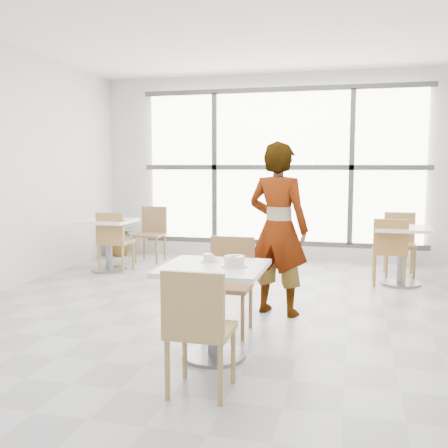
% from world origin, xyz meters
% --- Properties ---
extents(floor, '(7.00, 7.00, 0.00)m').
position_xyz_m(floor, '(0.00, 0.00, 0.00)').
color(floor, '#9E9EA5').
rests_on(floor, ground).
extents(ceiling, '(7.00, 7.00, 0.00)m').
position_xyz_m(ceiling, '(0.00, 0.00, 3.00)').
color(ceiling, white).
rests_on(ceiling, ground).
extents(wall_back, '(6.00, 0.00, 6.00)m').
position_xyz_m(wall_back, '(0.00, 3.50, 1.50)').
color(wall_back, silver).
rests_on(wall_back, ground).
extents(window, '(4.60, 0.07, 2.52)m').
position_xyz_m(window, '(0.00, 3.44, 1.50)').
color(window, white).
rests_on(window, ground).
extents(main_table, '(0.80, 0.80, 0.75)m').
position_xyz_m(main_table, '(0.09, -1.00, 0.52)').
color(main_table, silver).
rests_on(main_table, ground).
extents(chair_near, '(0.42, 0.42, 0.87)m').
position_xyz_m(chair_near, '(0.18, -1.72, 0.50)').
color(chair_near, '#A1834D').
rests_on(chair_near, ground).
extents(chair_far, '(0.42, 0.42, 0.87)m').
position_xyz_m(chair_far, '(0.06, -0.30, 0.50)').
color(chair_far, '#95683F').
rests_on(chair_far, ground).
extents(oatmeal_bowl, '(0.21, 0.21, 0.09)m').
position_xyz_m(oatmeal_bowl, '(0.26, -0.99, 0.79)').
color(oatmeal_bowl, silver).
rests_on(oatmeal_bowl, main_table).
extents(coffee_cup, '(0.16, 0.13, 0.07)m').
position_xyz_m(coffee_cup, '(0.01, -0.86, 0.78)').
color(coffee_cup, silver).
rests_on(coffee_cup, main_table).
extents(person, '(0.74, 0.59, 1.78)m').
position_xyz_m(person, '(0.41, 0.34, 0.89)').
color(person, black).
rests_on(person, ground).
extents(bg_table_left, '(0.70, 0.70, 0.75)m').
position_xyz_m(bg_table_left, '(-2.30, 1.92, 0.49)').
color(bg_table_left, white).
rests_on(bg_table_left, ground).
extents(bg_table_right, '(0.70, 0.70, 0.75)m').
position_xyz_m(bg_table_right, '(1.76, 2.05, 0.49)').
color(bg_table_right, white).
rests_on(bg_table_right, ground).
extents(bg_chair_left_near, '(0.42, 0.42, 0.87)m').
position_xyz_m(bg_chair_left_near, '(-2.17, 1.83, 0.50)').
color(bg_chair_left_near, '#A37B43').
rests_on(bg_chair_left_near, ground).
extents(bg_chair_left_far, '(0.42, 0.42, 0.87)m').
position_xyz_m(bg_chair_left_far, '(-1.98, 2.82, 0.50)').
color(bg_chair_left_far, olive).
rests_on(bg_chair_left_far, ground).
extents(bg_chair_right_near, '(0.42, 0.42, 0.87)m').
position_xyz_m(bg_chair_right_near, '(1.61, 1.92, 0.50)').
color(bg_chair_right_near, '#9F6D34').
rests_on(bg_chair_right_near, ground).
extents(bg_chair_right_far, '(0.42, 0.42, 0.87)m').
position_xyz_m(bg_chair_right_far, '(1.79, 2.70, 0.50)').
color(bg_chair_right_far, '#9B7544').
rests_on(bg_chair_right_far, ground).
extents(plant_left, '(0.71, 0.67, 0.64)m').
position_xyz_m(plant_left, '(-2.70, 3.14, 0.32)').
color(plant_left, '#42723C').
rests_on(plant_left, ground).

